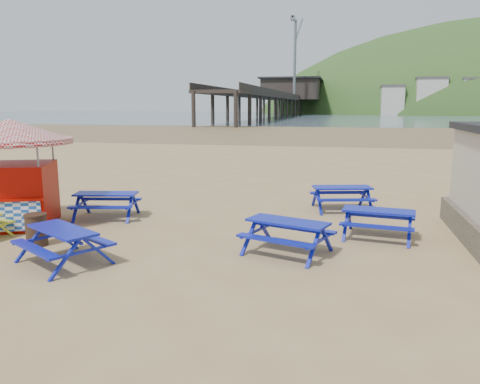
% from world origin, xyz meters
% --- Properties ---
extents(ground, '(400.00, 400.00, 0.00)m').
position_xyz_m(ground, '(0.00, 0.00, 0.00)').
color(ground, tan).
rests_on(ground, ground).
extents(wet_sand, '(400.00, 400.00, 0.00)m').
position_xyz_m(wet_sand, '(0.00, 55.00, 0.00)').
color(wet_sand, olive).
rests_on(wet_sand, ground).
extents(sea, '(400.00, 400.00, 0.00)m').
position_xyz_m(sea, '(0.00, 170.00, 0.01)').
color(sea, '#4C5F6D').
rests_on(sea, ground).
extents(picnic_table_blue_a, '(2.27, 1.96, 0.84)m').
position_xyz_m(picnic_table_blue_a, '(-3.93, 1.27, 0.42)').
color(picnic_table_blue_a, '#0318A3').
rests_on(picnic_table_blue_a, ground).
extents(picnic_table_blue_b, '(2.36, 2.07, 0.85)m').
position_xyz_m(picnic_table_blue_b, '(3.61, 4.10, 0.42)').
color(picnic_table_blue_b, '#0318A3').
rests_on(picnic_table_blue_b, ground).
extents(picnic_table_blue_c, '(2.13, 1.81, 0.81)m').
position_xyz_m(picnic_table_blue_c, '(4.62, 0.72, 0.40)').
color(picnic_table_blue_c, '#0318A3').
rests_on(picnic_table_blue_c, ground).
extents(picnic_table_blue_d, '(2.54, 2.40, 0.84)m').
position_xyz_m(picnic_table_blue_d, '(-2.69, -3.09, 0.42)').
color(picnic_table_blue_d, '#0318A3').
rests_on(picnic_table_blue_d, ground).
extents(picnic_table_blue_e, '(2.42, 2.18, 0.84)m').
position_xyz_m(picnic_table_blue_e, '(2.32, -1.21, 0.42)').
color(picnic_table_blue_e, '#0318A3').
rests_on(picnic_table_blue_e, ground).
extents(ice_cream_kiosk, '(4.76, 4.76, 3.27)m').
position_xyz_m(ice_cream_kiosk, '(-6.12, -0.25, 2.06)').
color(ice_cream_kiosk, '#980700').
rests_on(ice_cream_kiosk, ground).
extents(litter_bin, '(0.58, 0.58, 0.85)m').
position_xyz_m(litter_bin, '(-4.21, -1.97, 0.43)').
color(litter_bin, '#361E16').
rests_on(litter_bin, ground).
extents(pier, '(24.00, 220.00, 39.29)m').
position_xyz_m(pier, '(-17.99, 178.23, 5.46)').
color(pier, black).
rests_on(pier, ground).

